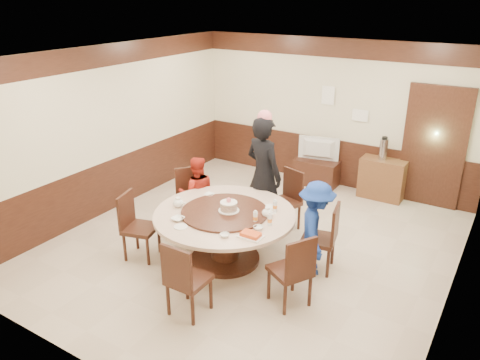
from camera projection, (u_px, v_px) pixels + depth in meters
The scene contains 30 objects.
room at pixel (254, 179), 6.70m from camera, with size 6.00×6.04×2.84m.
banquet_table at pixel (225, 227), 6.50m from camera, with size 1.96×1.96×0.78m.
chair_0 at pixel (319, 249), 6.39m from camera, with size 0.53×0.52×0.97m.
chair_1 at pixel (284, 211), 7.49m from camera, with size 0.55×0.56×0.97m.
chair_2 at pixel (192, 210), 7.54m from camera, with size 0.62×0.62×0.97m.
chair_3 at pixel (140, 237), 6.69m from camera, with size 0.55×0.54×0.97m.
chair_4 at pixel (188, 291), 5.50m from camera, with size 0.44×0.45×0.97m.
chair_5 at pixel (291, 282), 5.67m from camera, with size 0.60×0.60×0.97m.
person_standing at pixel (264, 175), 7.24m from camera, with size 0.68×0.45×1.87m, color black.
person_red at pixel (197, 193), 7.42m from camera, with size 0.58×0.46×1.20m, color #B12517.
person_blue at pixel (316, 228), 6.21m from camera, with size 0.84×0.49×1.31m, color navy.
birthday_cake at pixel (229, 206), 6.39m from camera, with size 0.29×0.29×0.20m.
teapot_left at pixel (178, 203), 6.58m from camera, with size 0.17×0.15×0.13m, color white.
teapot_right at pixel (267, 213), 6.28m from camera, with size 0.17×0.15×0.13m, color white.
bowl_0 at pixel (209, 195), 6.95m from camera, with size 0.14×0.14×0.04m, color white.
bowl_1 at pixel (225, 235), 5.79m from camera, with size 0.12×0.12×0.04m, color white.
bowl_2 at pixel (178, 219), 6.21m from camera, with size 0.16×0.16×0.04m, color white.
bowl_3 at pixel (258, 228), 5.98m from camera, with size 0.13×0.13×0.04m, color white.
saucer_near at pixel (181, 227), 6.03m from camera, with size 0.18×0.18×0.01m, color white.
saucer_far at pixel (271, 207), 6.59m from camera, with size 0.18×0.18×0.01m, color white.
shrimp_platter at pixel (251, 235), 5.78m from camera, with size 0.30×0.20×0.06m.
bottle_0 at pixel (255, 217), 6.11m from camera, with size 0.06×0.06×0.16m, color white.
bottle_1 at pixel (270, 220), 6.05m from camera, with size 0.06×0.06×0.16m, color white.
bottle_2 at pixel (275, 206), 6.44m from camera, with size 0.06×0.06×0.16m, color white.
tv_stand at pixel (316, 172), 9.24m from camera, with size 0.85×0.45×0.50m, color #361A10.
television at pixel (318, 149), 9.06m from camera, with size 0.79×0.10×0.46m, color gray.
side_cabinet at pixel (382, 179), 8.59m from camera, with size 0.80×0.40×0.75m, color brown.
thermos at pixel (383, 149), 8.40m from camera, with size 0.15×0.15×0.38m, color silver.
notice_left at pixel (328, 95), 8.82m from camera, with size 0.25×0.00×0.35m, color white.
notice_right at pixel (360, 115), 8.61m from camera, with size 0.30×0.00×0.22m, color white.
Camera 1 is at (3.12, -5.37, 3.58)m, focal length 35.00 mm.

